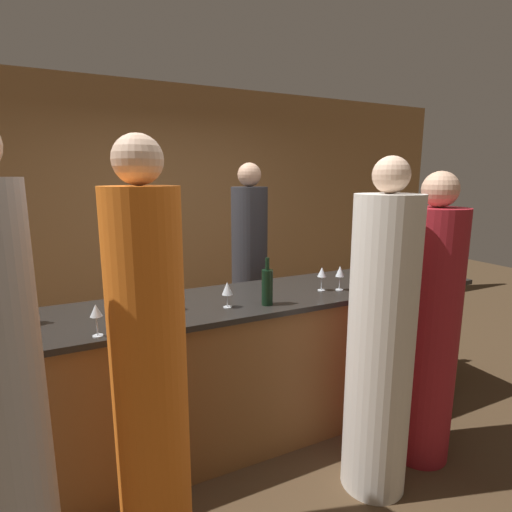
# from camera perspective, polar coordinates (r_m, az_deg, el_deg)

# --- Properties ---
(ground_plane) EXTENTS (14.00, 14.00, 0.00)m
(ground_plane) POSITION_cam_1_polar(r_m,az_deg,el_deg) (3.11, -1.94, -23.84)
(ground_plane) COLOR #4C3823
(back_wall) EXTENTS (8.00, 0.06, 2.80)m
(back_wall) POSITION_cam_1_polar(r_m,az_deg,el_deg) (4.71, -13.31, 6.21)
(back_wall) COLOR #A37547
(back_wall) RESTS_ON ground_plane
(bar_counter) EXTENTS (3.61, 0.72, 1.00)m
(bar_counter) POSITION_cam_1_polar(r_m,az_deg,el_deg) (2.85, -2.01, -15.55)
(bar_counter) COLOR brown
(bar_counter) RESTS_ON ground_plane
(bartender) EXTENTS (0.31, 0.31, 1.90)m
(bartender) POSITION_cam_1_polar(r_m,az_deg,el_deg) (3.47, -0.92, -3.66)
(bartender) COLOR #2D2D33
(bartender) RESTS_ON ground_plane
(guest_0) EXTENTS (0.32, 0.32, 1.95)m
(guest_0) POSITION_cam_1_polar(r_m,az_deg,el_deg) (1.86, -14.90, -16.95)
(guest_0) COLOR orange
(guest_0) RESTS_ON ground_plane
(guest_1) EXTENTS (0.36, 0.36, 1.82)m
(guest_1) POSITION_cam_1_polar(r_m,az_deg,el_deg) (2.73, 23.34, -9.87)
(guest_1) COLOR maroon
(guest_1) RESTS_ON ground_plane
(guest_2) EXTENTS (0.36, 0.36, 1.89)m
(guest_2) POSITION_cam_1_polar(r_m,az_deg,el_deg) (2.36, 17.34, -11.87)
(guest_2) COLOR silver
(guest_2) RESTS_ON ground_plane
(guest_3) EXTENTS (0.29, 0.29, 1.98)m
(guest_3) POSITION_cam_1_polar(r_m,az_deg,el_deg) (1.77, -32.40, -19.07)
(guest_3) COLOR #B2B2B7
(guest_3) RESTS_ON ground_plane
(wine_bottle_0) EXTENTS (0.08, 0.08, 0.30)m
(wine_bottle_0) POSITION_cam_1_polar(r_m,az_deg,el_deg) (2.52, -31.48, -5.94)
(wine_bottle_0) COLOR black
(wine_bottle_0) RESTS_ON bar_counter
(wine_bottle_1) EXTENTS (0.07, 0.07, 0.30)m
(wine_bottle_1) POSITION_cam_1_polar(r_m,az_deg,el_deg) (2.48, 1.61, -4.37)
(wine_bottle_1) COLOR black
(wine_bottle_1) RESTS_ON bar_counter
(wine_bottle_2) EXTENTS (0.07, 0.07, 0.31)m
(wine_bottle_2) POSITION_cam_1_polar(r_m,az_deg,el_deg) (3.85, 19.95, 0.62)
(wine_bottle_2) COLOR black
(wine_bottle_2) RESTS_ON bar_counter
(ice_bucket) EXTENTS (0.16, 0.16, 0.21)m
(ice_bucket) POSITION_cam_1_polar(r_m,az_deg,el_deg) (2.64, -14.67, -4.10)
(ice_bucket) COLOR silver
(ice_bucket) RESTS_ON bar_counter
(wine_glass_0) EXTENTS (0.07, 0.07, 0.16)m
(wine_glass_0) POSITION_cam_1_polar(r_m,az_deg,el_deg) (2.44, -12.01, -4.92)
(wine_glass_0) COLOR silver
(wine_glass_0) RESTS_ON bar_counter
(wine_glass_1) EXTENTS (0.06, 0.06, 0.18)m
(wine_glass_1) POSITION_cam_1_polar(r_m,az_deg,el_deg) (2.86, 11.91, -2.27)
(wine_glass_1) COLOR silver
(wine_glass_1) RESTS_ON bar_counter
(wine_glass_2) EXTENTS (0.06, 0.06, 0.17)m
(wine_glass_2) POSITION_cam_1_polar(r_m,az_deg,el_deg) (2.15, -21.89, -7.45)
(wine_glass_2) COLOR silver
(wine_glass_2) RESTS_ON bar_counter
(wine_glass_3) EXTENTS (0.07, 0.07, 0.16)m
(wine_glass_3) POSITION_cam_1_polar(r_m,az_deg,el_deg) (2.44, -4.13, -4.74)
(wine_glass_3) COLOR silver
(wine_glass_3) RESTS_ON bar_counter
(wine_glass_4) EXTENTS (0.06, 0.06, 0.17)m
(wine_glass_4) POSITION_cam_1_polar(r_m,az_deg,el_deg) (2.83, 9.38, -2.42)
(wine_glass_4) COLOR silver
(wine_glass_4) RESTS_ON bar_counter
(wine_glass_5) EXTENTS (0.06, 0.06, 0.17)m
(wine_glass_5) POSITION_cam_1_polar(r_m,az_deg,el_deg) (3.15, 18.48, -1.53)
(wine_glass_5) COLOR silver
(wine_glass_5) RESTS_ON bar_counter
(wine_glass_6) EXTENTS (0.08, 0.08, 0.15)m
(wine_glass_6) POSITION_cam_1_polar(r_m,az_deg,el_deg) (3.30, 23.73, -1.46)
(wine_glass_6) COLOR silver
(wine_glass_6) RESTS_ON bar_counter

